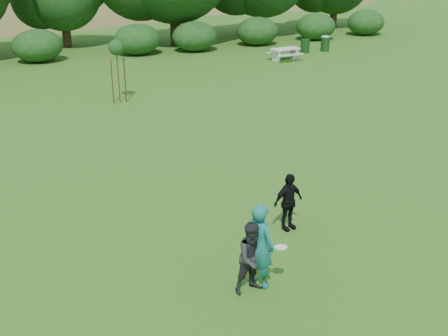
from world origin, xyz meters
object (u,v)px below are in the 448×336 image
object	(u,v)px
player_teal	(259,246)
player_grey	(253,258)
trash_can_lidded	(325,43)
trash_can_near	(305,46)
sapling	(116,49)
picnic_table	(285,52)
player_black	(288,202)

from	to	relation	value
player_teal	player_grey	bearing A→B (deg)	97.92
trash_can_lidded	trash_can_near	bearing A→B (deg)	175.30
player_grey	sapling	size ratio (longest dim) A/B	0.55
player_grey	trash_can_lidded	size ratio (longest dim) A/B	1.49
sapling	player_teal	bearing A→B (deg)	-98.84
player_grey	picnic_table	xyz separation A→B (m)	(15.02, 20.31, -0.26)
player_teal	picnic_table	distance (m)	25.03
player_teal	trash_can_near	distance (m)	27.93
player_teal	picnic_table	world-z (taller)	player_teal
sapling	picnic_table	world-z (taller)	sapling
trash_can_near	picnic_table	world-z (taller)	trash_can_near
player_teal	trash_can_lidded	distance (m)	28.85
player_grey	sapling	bearing A→B (deg)	80.90
trash_can_lidded	picnic_table	bearing A→B (deg)	-161.42
sapling	trash_can_lidded	distance (m)	17.83
player_grey	trash_can_near	size ratio (longest dim) A/B	1.73
player_teal	sapling	size ratio (longest dim) A/B	0.65
trash_can_near	player_teal	bearing A→B (deg)	-128.79
player_black	trash_can_near	size ratio (longest dim) A/B	1.66
player_black	trash_can_lidded	world-z (taller)	player_black
player_teal	player_grey	size ratio (longest dim) A/B	1.20
player_teal	trash_can_near	xyz separation A→B (m)	(17.49, 21.76, -0.48)
picnic_table	trash_can_lidded	xyz separation A→B (m)	(4.29, 1.44, 0.02)
player_black	trash_can_near	bearing A→B (deg)	46.82
trash_can_lidded	sapling	bearing A→B (deg)	-160.02
sapling	picnic_table	xyz separation A→B (m)	(12.37, 4.62, -1.90)
picnic_table	trash_can_near	bearing A→B (deg)	30.20
player_grey	sapling	xyz separation A→B (m)	(2.65, 15.70, 1.64)
player_teal	sapling	distance (m)	15.83
sapling	trash_can_lidded	bearing A→B (deg)	19.98
player_black	sapling	bearing A→B (deg)	82.81
player_grey	player_black	distance (m)	2.91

